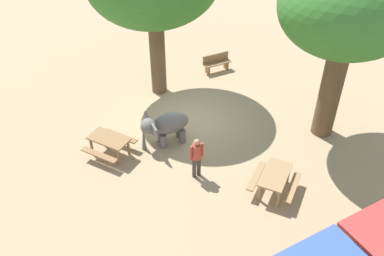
# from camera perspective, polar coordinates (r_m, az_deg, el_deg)

# --- Properties ---
(ground_plane) EXTENTS (60.00, 60.00, 0.00)m
(ground_plane) POSITION_cam_1_polar(r_m,az_deg,el_deg) (17.09, -0.55, 1.04)
(ground_plane) COLOR tan
(elephant) EXTENTS (1.93, 1.29, 1.33)m
(elephant) POSITION_cam_1_polar(r_m,az_deg,el_deg) (15.45, -3.65, 0.39)
(elephant) COLOR slate
(elephant) RESTS_ON ground_plane
(person_handler) EXTENTS (0.51, 0.32, 1.62)m
(person_handler) POSITION_cam_1_polar(r_m,az_deg,el_deg) (13.94, 0.65, -3.79)
(person_handler) COLOR #3F3833
(person_handler) RESTS_ON ground_plane
(shade_tree_main) EXTENTS (4.95, 4.54, 6.98)m
(shade_tree_main) POSITION_cam_1_polar(r_m,az_deg,el_deg) (14.90, 21.14, 15.34)
(shade_tree_main) COLOR brown
(shade_tree_main) RESTS_ON ground_plane
(wooden_bench) EXTENTS (1.41, 0.45, 0.88)m
(wooden_bench) POSITION_cam_1_polar(r_m,az_deg,el_deg) (20.45, 3.42, 9.09)
(wooden_bench) COLOR olive
(wooden_bench) RESTS_ON ground_plane
(picnic_table_near) EXTENTS (2.05, 2.06, 0.78)m
(picnic_table_near) POSITION_cam_1_polar(r_m,az_deg,el_deg) (15.35, -11.41, -1.92)
(picnic_table_near) COLOR olive
(picnic_table_near) RESTS_ON ground_plane
(picnic_table_far) EXTENTS (2.08, 2.08, 0.78)m
(picnic_table_far) POSITION_cam_1_polar(r_m,az_deg,el_deg) (13.91, 11.42, -6.85)
(picnic_table_far) COLOR #9E7A51
(picnic_table_far) RESTS_ON ground_plane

